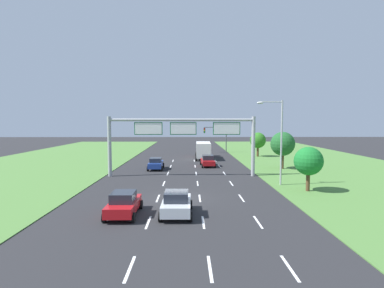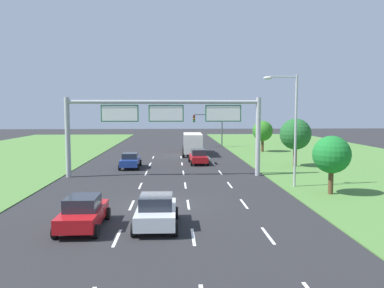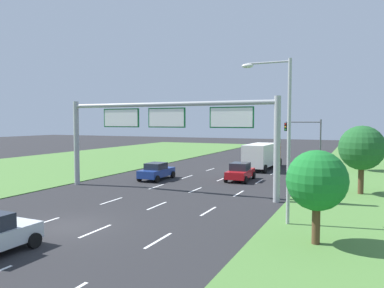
{
  "view_description": "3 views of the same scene",
  "coord_description": "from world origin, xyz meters",
  "px_view_note": "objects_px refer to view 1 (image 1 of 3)",
  "views": [
    {
      "loc": [
        0.82,
        -24.62,
        6.4
      ],
      "look_at": [
        1.18,
        7.28,
        4.01
      ],
      "focal_mm": 28.0,
      "sensor_mm": 36.0,
      "label": 1
    },
    {
      "loc": [
        0.89,
        -22.83,
        5.79
      ],
      "look_at": [
        2.41,
        8.87,
        3.0
      ],
      "focal_mm": 35.0,
      "sensor_mm": 36.0,
      "label": 2
    },
    {
      "loc": [
        13.41,
        -14.36,
        5.32
      ],
      "look_at": [
        1.53,
        11.84,
        3.59
      ],
      "focal_mm": 35.0,
      "sensor_mm": 36.0,
      "label": 3
    }
  ],
  "objects_px": {
    "car_far_ahead": "(124,204)",
    "roadside_tree_near": "(308,161)",
    "traffic_light_mast": "(217,134)",
    "roadside_tree_mid": "(283,144)",
    "sign_gantry": "(183,134)",
    "roadside_tree_far": "(258,140)",
    "street_lamp": "(278,135)",
    "car_near_red": "(156,164)",
    "car_lead_silver": "(176,203)",
    "car_mid_lane": "(208,161)",
    "box_truck": "(203,149)"
  },
  "relations": [
    {
      "from": "car_far_ahead",
      "to": "roadside_tree_near",
      "type": "distance_m",
      "value": 16.89
    },
    {
      "from": "traffic_light_mast",
      "to": "roadside_tree_mid",
      "type": "xyz_separation_m",
      "value": [
        6.82,
        -21.61,
        -0.47
      ]
    },
    {
      "from": "sign_gantry",
      "to": "roadside_tree_mid",
      "type": "relative_size",
      "value": 3.42
    },
    {
      "from": "roadside_tree_far",
      "to": "street_lamp",
      "type": "bearing_deg",
      "value": -98.68
    },
    {
      "from": "traffic_light_mast",
      "to": "roadside_tree_far",
      "type": "bearing_deg",
      "value": -47.47
    },
    {
      "from": "car_near_red",
      "to": "roadside_tree_mid",
      "type": "relative_size",
      "value": 0.83
    },
    {
      "from": "car_lead_silver",
      "to": "roadside_tree_far",
      "type": "bearing_deg",
      "value": 68.96
    },
    {
      "from": "traffic_light_mast",
      "to": "street_lamp",
      "type": "bearing_deg",
      "value": -84.57
    },
    {
      "from": "roadside_tree_mid",
      "to": "street_lamp",
      "type": "bearing_deg",
      "value": -110.14
    },
    {
      "from": "car_near_red",
      "to": "traffic_light_mast",
      "type": "distance_m",
      "value": 24.13
    },
    {
      "from": "car_near_red",
      "to": "roadside_tree_far",
      "type": "bearing_deg",
      "value": 39.24
    },
    {
      "from": "car_mid_lane",
      "to": "street_lamp",
      "type": "relative_size",
      "value": 0.5
    },
    {
      "from": "car_near_red",
      "to": "street_lamp",
      "type": "xyz_separation_m",
      "value": [
        13.27,
        -10.3,
        4.3
      ]
    },
    {
      "from": "car_lead_silver",
      "to": "street_lamp",
      "type": "distance_m",
      "value": 14.18
    },
    {
      "from": "traffic_light_mast",
      "to": "box_truck",
      "type": "bearing_deg",
      "value": -108.52
    },
    {
      "from": "car_far_ahead",
      "to": "roadside_tree_near",
      "type": "bearing_deg",
      "value": 23.94
    },
    {
      "from": "roadside_tree_far",
      "to": "traffic_light_mast",
      "type": "bearing_deg",
      "value": 132.53
    },
    {
      "from": "box_truck",
      "to": "roadside_tree_mid",
      "type": "xyz_separation_m",
      "value": [
        10.12,
        -11.76,
        1.8
      ]
    },
    {
      "from": "roadside_tree_near",
      "to": "roadside_tree_far",
      "type": "height_order",
      "value": "roadside_tree_far"
    },
    {
      "from": "car_near_red",
      "to": "car_lead_silver",
      "type": "bearing_deg",
      "value": -80.43
    },
    {
      "from": "roadside_tree_mid",
      "to": "car_mid_lane",
      "type": "bearing_deg",
      "value": 165.07
    },
    {
      "from": "traffic_light_mast",
      "to": "roadside_tree_near",
      "type": "relative_size",
      "value": 1.36
    },
    {
      "from": "box_truck",
      "to": "roadside_tree_near",
      "type": "xyz_separation_m",
      "value": [
        8.39,
        -24.79,
        1.2
      ]
    },
    {
      "from": "sign_gantry",
      "to": "roadside_tree_mid",
      "type": "height_order",
      "value": "sign_gantry"
    },
    {
      "from": "box_truck",
      "to": "traffic_light_mast",
      "type": "relative_size",
      "value": 1.52
    },
    {
      "from": "car_lead_silver",
      "to": "street_lamp",
      "type": "height_order",
      "value": "street_lamp"
    },
    {
      "from": "box_truck",
      "to": "roadside_tree_far",
      "type": "bearing_deg",
      "value": 14.94
    },
    {
      "from": "car_far_ahead",
      "to": "roadside_tree_far",
      "type": "relative_size",
      "value": 0.92
    },
    {
      "from": "car_lead_silver",
      "to": "roadside_tree_near",
      "type": "distance_m",
      "value": 13.68
    },
    {
      "from": "roadside_tree_mid",
      "to": "traffic_light_mast",
      "type": "bearing_deg",
      "value": 107.53
    },
    {
      "from": "roadside_tree_near",
      "to": "roadside_tree_far",
      "type": "xyz_separation_m",
      "value": [
        1.7,
        27.24,
        0.19
      ]
    },
    {
      "from": "car_near_red",
      "to": "car_far_ahead",
      "type": "bearing_deg",
      "value": -90.8
    },
    {
      "from": "car_mid_lane",
      "to": "sign_gantry",
      "type": "relative_size",
      "value": 0.25
    },
    {
      "from": "car_far_ahead",
      "to": "sign_gantry",
      "type": "height_order",
      "value": "sign_gantry"
    },
    {
      "from": "car_lead_silver",
      "to": "traffic_light_mast",
      "type": "height_order",
      "value": "traffic_light_mast"
    },
    {
      "from": "box_truck",
      "to": "roadside_tree_far",
      "type": "distance_m",
      "value": 10.47
    },
    {
      "from": "car_near_red",
      "to": "sign_gantry",
      "type": "relative_size",
      "value": 0.24
    },
    {
      "from": "car_near_red",
      "to": "sign_gantry",
      "type": "bearing_deg",
      "value": -54.23
    },
    {
      "from": "traffic_light_mast",
      "to": "roadside_tree_near",
      "type": "height_order",
      "value": "traffic_light_mast"
    },
    {
      "from": "street_lamp",
      "to": "roadside_tree_near",
      "type": "height_order",
      "value": "street_lamp"
    },
    {
      "from": "traffic_light_mast",
      "to": "roadside_tree_far",
      "type": "distance_m",
      "value": 10.08
    },
    {
      "from": "traffic_light_mast",
      "to": "roadside_tree_near",
      "type": "xyz_separation_m",
      "value": [
        5.09,
        -34.64,
        -1.07
      ]
    },
    {
      "from": "roadside_tree_far",
      "to": "sign_gantry",
      "type": "bearing_deg",
      "value": -124.56
    },
    {
      "from": "car_far_ahead",
      "to": "roadside_tree_far",
      "type": "height_order",
      "value": "roadside_tree_far"
    },
    {
      "from": "car_lead_silver",
      "to": "traffic_light_mast",
      "type": "xyz_separation_m",
      "value": [
        6.66,
        41.37,
        3.05
      ]
    },
    {
      "from": "car_lead_silver",
      "to": "car_near_red",
      "type": "bearing_deg",
      "value": 100.81
    },
    {
      "from": "street_lamp",
      "to": "box_truck",
      "type": "bearing_deg",
      "value": 106.0
    },
    {
      "from": "street_lamp",
      "to": "roadside_tree_far",
      "type": "relative_size",
      "value": 1.92
    },
    {
      "from": "car_far_ahead",
      "to": "sign_gantry",
      "type": "xyz_separation_m",
      "value": [
        3.77,
        14.7,
        4.16
      ]
    },
    {
      "from": "box_truck",
      "to": "traffic_light_mast",
      "type": "distance_m",
      "value": 10.63
    }
  ]
}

